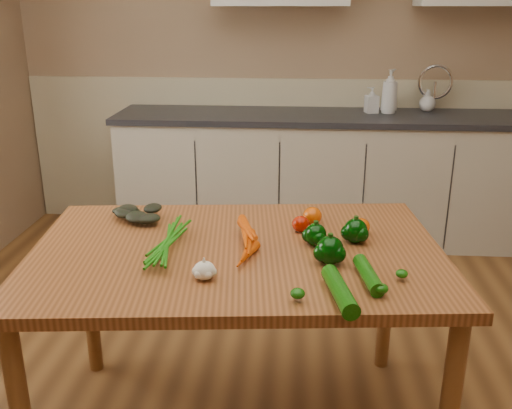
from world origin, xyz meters
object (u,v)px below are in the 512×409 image
Objects in this scene: garlic_bulb at (204,270)px; zucchini_a at (368,275)px; soap_bottle_b at (372,100)px; soap_bottle_c at (428,100)px; pepper_a at (316,235)px; soap_bottle_a at (390,91)px; pepper_c at (330,250)px; tomato_c at (361,226)px; leafy_greens at (135,209)px; tomato_b at (312,216)px; carrot_bunch at (222,239)px; tomato_a at (301,224)px; pepper_b at (355,231)px; table at (237,270)px; zucchini_b at (340,291)px.

zucchini_a is at bearing 2.17° from garlic_bulb.
soap_bottle_b is 2.50m from garlic_bulb.
pepper_a is at bearing 49.72° from soap_bottle_c.
soap_bottle_a is 1.37× the size of zucchini_a.
pepper_c is 0.30m from tomato_c.
leafy_greens reaches higher than tomato_b.
carrot_bunch is 1.26× the size of zucchini_a.
carrot_bunch is at bearing -161.22° from tomato_c.
tomato_a is 0.10m from tomato_b.
pepper_c is 1.39× the size of tomato_a.
pepper_b is 0.22m from tomato_a.
soap_bottle_a reaches higher than garlic_bulb.
table is at bearing -159.95° from tomato_c.
tomato_b is (0.05, 0.09, 0.00)m from tomato_a.
garlic_bulb is 0.52m from zucchini_a.
pepper_b is at bearing -9.38° from leafy_greens.
tomato_b is (0.35, 0.51, 0.00)m from garlic_bulb.
leafy_greens is (-1.14, -1.89, -0.15)m from soap_bottle_b.
soap_bottle_c is 0.54× the size of carrot_bunch.
zucchini_b is at bearing 118.45° from soap_bottle_a.
tomato_b is (0.33, 0.27, -0.00)m from carrot_bunch.
table is at bearing 44.08° from soap_bottle_c.
soap_bottle_a is 3.33× the size of pepper_b.
zucchini_b is (0.06, -0.40, -0.01)m from pepper_a.
soap_bottle_b is at bearing 71.65° from garlic_bulb.
garlic_bulb is (-1.19, -2.47, -0.16)m from soap_bottle_c.
tomato_a is (-0.48, -1.95, -0.17)m from soap_bottle_b.
soap_bottle_b is at bearing 83.48° from zucchini_a.
soap_bottle_b reaches higher than carrot_bunch.
soap_bottle_c is at bearing 74.74° from zucchini_a.
table is 16.40× the size of pepper_c.
leafy_greens is 3.01× the size of tomato_c.
zucchini_b reaches higher than zucchini_a.
leafy_greens is 2.98× the size of garlic_bulb.
pepper_c reaches higher than zucchini_b.
pepper_b is (0.86, -0.14, -0.01)m from leafy_greens.
zucchini_b is (-0.11, -0.51, -0.00)m from tomato_c.
garlic_bulb is 0.33× the size of zucchini_a.
leafy_greens is at bearing 156.42° from pepper_c.
tomato_c reaches higher than table.
pepper_c reaches higher than zucchini_a.
pepper_a is 1.19× the size of tomato_a.
soap_bottle_a is at bearing 61.99° from carrot_bunch.
leafy_greens is 2.36× the size of pepper_b.
zucchini_a is at bearing 51.08° from zucchini_b.
tomato_a is at bearing 112.41° from soap_bottle_a.
table is 0.31m from tomato_a.
carrot_bunch is at bearing 155.85° from zucchini_a.
pepper_b is at bearing 5.77° from carrot_bunch.
garlic_bulb is at bearing -34.93° from soap_bottle_b.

